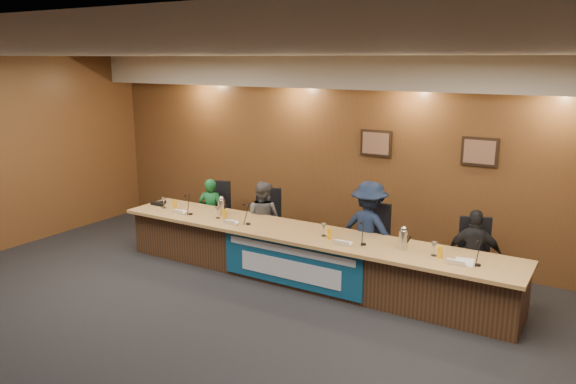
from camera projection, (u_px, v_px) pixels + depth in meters
name	position (u px, v px, depth m)	size (l,w,h in m)	color
floor	(197.00, 351.00, 6.22)	(10.00, 10.00, 0.00)	black
ceiling	(185.00, 54.00, 5.48)	(10.00, 8.00, 0.04)	silver
wall_back	(353.00, 156.00, 9.17)	(10.00, 0.04, 3.20)	brown
soffit	(349.00, 72.00, 8.65)	(10.00, 0.50, 0.50)	beige
dais_body	(305.00, 257.00, 8.13)	(6.00, 0.80, 0.70)	#432A19
dais_top	(303.00, 234.00, 8.00)	(6.10, 0.95, 0.05)	#B3854B
banner	(290.00, 264.00, 7.78)	(2.20, 0.02, 0.65)	navy
banner_text_upper	(289.00, 251.00, 7.72)	(2.00, 0.01, 0.10)	silver
banner_text_lower	(289.00, 270.00, 7.79)	(1.60, 0.01, 0.28)	silver
wall_photo_left	(376.00, 143.00, 8.89)	(0.52, 0.04, 0.42)	black
wall_photo_right	(480.00, 152.00, 8.08)	(0.52, 0.04, 0.42)	black
panelist_a	(211.00, 212.00, 9.63)	(0.43, 0.28, 1.17)	#115226
panelist_b	(263.00, 219.00, 9.08)	(0.61, 0.47, 1.25)	#515256
panelist_c	(369.00, 231.00, 8.12)	(0.94, 0.54, 1.46)	#101B35
panelist_d	(474.00, 256.00, 7.39)	(0.73, 0.31, 1.25)	black
office_chair_a	(215.00, 217.00, 9.74)	(0.48, 0.48, 0.08)	black
office_chair_b	(266.00, 226.00, 9.20)	(0.48, 0.48, 0.08)	black
office_chair_c	(371.00, 245.00, 8.26)	(0.48, 0.48, 0.08)	black
office_chair_d	(475.00, 264.00, 7.50)	(0.48, 0.48, 0.08)	black
nameplate_a	(177.00, 211.00, 8.90)	(0.24, 0.06, 0.09)	white
microphone_a	(190.00, 214.00, 8.88)	(0.07, 0.07, 0.02)	black
juice_glass_a	(175.00, 205.00, 9.15)	(0.06, 0.06, 0.15)	#F1A406
water_glass_a	(164.00, 203.00, 9.24)	(0.08, 0.08, 0.18)	silver
nameplate_b	(229.00, 222.00, 8.33)	(0.24, 0.06, 0.09)	white
microphone_b	(248.00, 224.00, 8.35)	(0.07, 0.07, 0.02)	black
juice_glass_b	(224.00, 214.00, 8.61)	(0.06, 0.06, 0.15)	#F1A406
water_glass_b	(218.00, 213.00, 8.66)	(0.08, 0.08, 0.18)	silver
nameplate_c	(341.00, 243.00, 7.39)	(0.24, 0.06, 0.09)	white
microphone_c	(363.00, 244.00, 7.44)	(0.07, 0.07, 0.02)	black
juice_glass_c	(330.00, 234.00, 7.67)	(0.06, 0.06, 0.15)	#F1A406
water_glass_c	(324.00, 230.00, 7.79)	(0.08, 0.08, 0.18)	silver
nameplate_d	(455.00, 262.00, 6.68)	(0.24, 0.06, 0.09)	white
microphone_d	(478.00, 265.00, 6.69)	(0.07, 0.07, 0.02)	black
juice_glass_d	(440.00, 252.00, 6.93)	(0.06, 0.06, 0.15)	#F1A406
water_glass_d	(434.00, 249.00, 7.00)	(0.08, 0.08, 0.18)	silver
carafe_left	(222.00, 208.00, 8.82)	(0.12, 0.12, 0.25)	silver
carafe_right	(403.00, 240.00, 7.23)	(0.12, 0.12, 0.25)	silver
speakerphone	(160.00, 204.00, 9.45)	(0.32, 0.32, 0.05)	black
paper_stack	(464.00, 262.00, 6.81)	(0.22, 0.30, 0.01)	white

